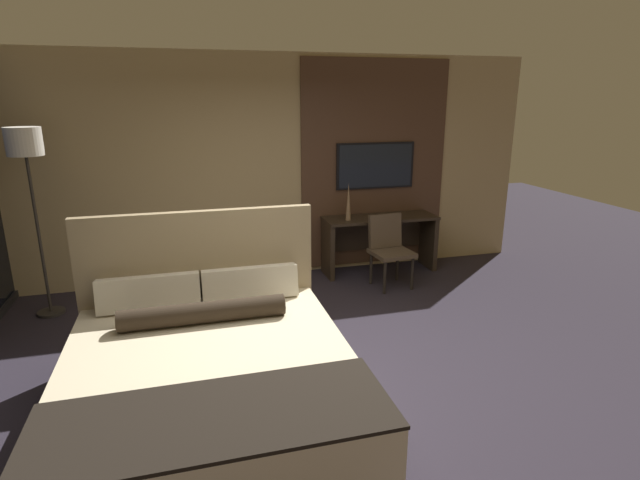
% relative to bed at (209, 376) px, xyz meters
% --- Properties ---
extents(ground_plane, '(16.00, 16.00, 0.00)m').
position_rel_bed_xyz_m(ground_plane, '(0.90, 0.37, -0.33)').
color(ground_plane, '#28232D').
extents(wall_back_tv_panel, '(7.20, 0.09, 2.80)m').
position_rel_bed_xyz_m(wall_back_tv_panel, '(1.08, 2.97, 1.07)').
color(wall_back_tv_panel, tan).
rests_on(wall_back_tv_panel, ground_plane).
extents(bed, '(2.02, 2.25, 1.33)m').
position_rel_bed_xyz_m(bed, '(0.00, 0.00, 0.00)').
color(bed, '#33281E').
rests_on(bed, ground_plane).
extents(desk, '(1.50, 0.49, 0.75)m').
position_rel_bed_xyz_m(desk, '(2.39, 2.69, 0.17)').
color(desk, '#2D2319').
rests_on(desk, ground_plane).
extents(tv, '(1.08, 0.04, 0.61)m').
position_rel_bed_xyz_m(tv, '(2.39, 2.89, 1.07)').
color(tv, black).
extents(desk_chair, '(0.51, 0.51, 0.88)m').
position_rel_bed_xyz_m(desk_chair, '(2.31, 2.16, 0.19)').
color(desk_chair, '#4C3D2D').
rests_on(desk_chair, ground_plane).
extents(floor_lamp, '(0.34, 0.34, 1.99)m').
position_rel_bed_xyz_m(floor_lamp, '(-1.57, 2.31, 1.35)').
color(floor_lamp, '#282623').
rests_on(floor_lamp, ground_plane).
extents(vase_tall, '(0.07, 0.07, 0.48)m').
position_rel_bed_xyz_m(vase_tall, '(1.92, 2.60, 0.66)').
color(vase_tall, '#846647').
rests_on(vase_tall, desk).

